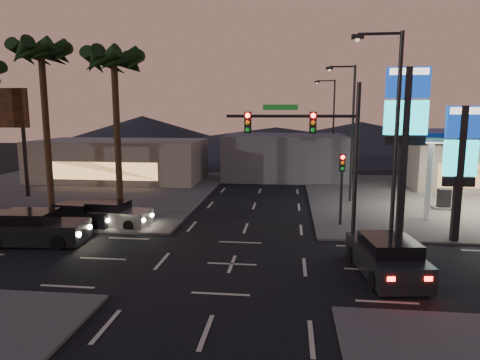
# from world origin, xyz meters

# --- Properties ---
(ground) EXTENTS (140.00, 140.00, 0.00)m
(ground) POSITION_xyz_m (0.00, 0.00, 0.00)
(ground) COLOR black
(ground) RESTS_ON ground
(corner_lot_ne) EXTENTS (24.00, 24.00, 0.12)m
(corner_lot_ne) POSITION_xyz_m (16.00, 16.00, 0.06)
(corner_lot_ne) COLOR #47443F
(corner_lot_ne) RESTS_ON ground
(corner_lot_nw) EXTENTS (24.00, 24.00, 0.12)m
(corner_lot_nw) POSITION_xyz_m (-16.00, 16.00, 0.06)
(corner_lot_nw) COLOR #47443F
(corner_lot_nw) RESTS_ON ground
(convenience_store) EXTENTS (10.00, 6.00, 4.00)m
(convenience_store) POSITION_xyz_m (18.00, 21.00, 2.00)
(convenience_store) COLOR #726B5B
(convenience_store) RESTS_ON ground
(pylon_sign_tall) EXTENTS (2.20, 0.35, 9.00)m
(pylon_sign_tall) POSITION_xyz_m (8.50, 5.50, 6.39)
(pylon_sign_tall) COLOR black
(pylon_sign_tall) RESTS_ON ground
(pylon_sign_short) EXTENTS (1.60, 0.35, 7.00)m
(pylon_sign_short) POSITION_xyz_m (11.00, 4.50, 4.66)
(pylon_sign_short) COLOR black
(pylon_sign_short) RESTS_ON ground
(traffic_signal_mast) EXTENTS (6.10, 0.39, 8.00)m
(traffic_signal_mast) POSITION_xyz_m (3.76, 1.99, 5.23)
(traffic_signal_mast) COLOR black
(traffic_signal_mast) RESTS_ON ground
(pedestal_signal) EXTENTS (0.32, 0.39, 4.30)m
(pedestal_signal) POSITION_xyz_m (5.50, 6.98, 2.92)
(pedestal_signal) COLOR black
(pedestal_signal) RESTS_ON ground
(streetlight_near) EXTENTS (2.14, 0.25, 10.00)m
(streetlight_near) POSITION_xyz_m (6.79, 1.00, 5.72)
(streetlight_near) COLOR black
(streetlight_near) RESTS_ON ground
(streetlight_mid) EXTENTS (2.14, 0.25, 10.00)m
(streetlight_mid) POSITION_xyz_m (6.79, 14.00, 5.72)
(streetlight_mid) COLOR black
(streetlight_mid) RESTS_ON ground
(streetlight_far) EXTENTS (2.14, 0.25, 10.00)m
(streetlight_far) POSITION_xyz_m (6.79, 28.00, 5.72)
(streetlight_far) COLOR black
(streetlight_far) RESTS_ON ground
(palm_a) EXTENTS (4.41, 4.41, 10.86)m
(palm_a) POSITION_xyz_m (-9.00, 9.50, 9.43)
(palm_a) COLOR black
(palm_a) RESTS_ON ground
(palm_b) EXTENTS (4.41, 4.41, 11.46)m
(palm_b) POSITION_xyz_m (-14.00, 9.50, 9.97)
(palm_b) COLOR black
(palm_b) RESTS_ON ground
(building_far_west) EXTENTS (16.00, 8.00, 4.00)m
(building_far_west) POSITION_xyz_m (-14.00, 22.00, 2.00)
(building_far_west) COLOR #726B5B
(building_far_west) RESTS_ON ground
(building_far_mid) EXTENTS (12.00, 9.00, 4.40)m
(building_far_mid) POSITION_xyz_m (2.00, 26.00, 2.20)
(building_far_mid) COLOR #4C4C51
(building_far_mid) RESTS_ON ground
(hill_left) EXTENTS (40.00, 40.00, 6.00)m
(hill_left) POSITION_xyz_m (-25.00, 60.00, 3.00)
(hill_left) COLOR black
(hill_left) RESTS_ON ground
(hill_right) EXTENTS (50.00, 50.00, 5.00)m
(hill_right) POSITION_xyz_m (15.00, 60.00, 2.50)
(hill_right) COLOR black
(hill_right) RESTS_ON ground
(hill_center) EXTENTS (60.00, 60.00, 4.00)m
(hill_center) POSITION_xyz_m (0.00, 60.00, 2.00)
(hill_center) COLOR black
(hill_center) RESTS_ON ground
(car_lane_a_front) EXTENTS (5.32, 2.51, 1.69)m
(car_lane_a_front) POSITION_xyz_m (-10.48, 1.84, 0.79)
(car_lane_a_front) COLOR black
(car_lane_a_front) RESTS_ON ground
(car_lane_a_mid) EXTENTS (4.51, 2.04, 1.45)m
(car_lane_a_mid) POSITION_xyz_m (-12.55, 2.22, 0.67)
(car_lane_a_mid) COLOR #33150E
(car_lane_a_mid) RESTS_ON ground
(car_lane_b_front) EXTENTS (4.60, 2.22, 1.46)m
(car_lane_b_front) POSITION_xyz_m (-7.90, 5.62, 0.68)
(car_lane_b_front) COLOR #5F5E61
(car_lane_b_front) RESTS_ON ground
(car_lane_b_mid) EXTENTS (4.38, 2.11, 1.39)m
(car_lane_b_mid) POSITION_xyz_m (-9.87, 5.40, 0.65)
(car_lane_b_mid) COLOR black
(car_lane_b_mid) RESTS_ON ground
(suv_station) EXTENTS (2.68, 5.16, 1.65)m
(suv_station) POSITION_xyz_m (6.51, -0.51, 0.77)
(suv_station) COLOR black
(suv_station) RESTS_ON ground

